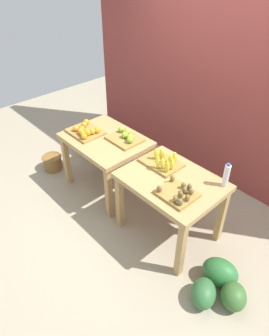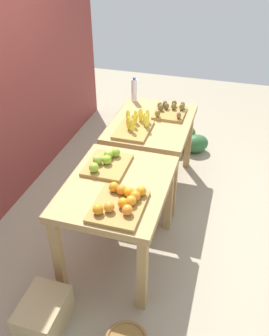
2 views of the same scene
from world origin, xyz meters
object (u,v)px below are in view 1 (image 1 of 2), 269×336
Objects in this scene: banana_crate at (163,162)px; watermelon_pile at (219,284)px; orange_bin at (85,131)px; apple_bin at (126,137)px; cardboard_produce_box at (90,147)px; wicker_basket at (53,162)px; water_bottle at (226,176)px; display_table_right at (171,188)px; display_table_left at (106,146)px; kiwi_bin at (178,193)px.

banana_crate reaches higher than watermelon_pile.
apple_bin reaches higher than orange_bin.
orange_bin is 1.16m from banana_crate.
banana_crate is 1.86m from cardboard_produce_box.
watermelon_pile is 2.88m from wicker_basket.
orange_bin is 1.62× the size of water_bottle.
display_table_right is 0.31m from banana_crate.
banana_crate is at bearing 7.09° from display_table_left.
banana_crate is (0.88, 0.11, 0.17)m from display_table_left.
watermelon_pile is at bearing -12.10° from apple_bin.
orange_bin is 0.66× the size of watermelon_pile.
display_table_left is 2.85× the size of kiwi_bin.
orange_bin is 1.52× the size of wicker_basket.
orange_bin is at bearing 177.35° from watermelon_pile.
orange_bin reaches higher than watermelon_pile.
watermelon_pile is (0.87, -0.22, -0.55)m from display_table_right.
display_table_left is 2.60× the size of apple_bin.
kiwi_bin is at bearing 173.46° from watermelon_pile.
orange_bin is 1.20× the size of kiwi_bin.
banana_crate reaches higher than wicker_basket.
banana_crate is at bearing -4.38° from apple_bin.
display_table_left is 1.12m from display_table_right.
water_bottle is (1.54, 0.31, 0.25)m from display_table_left.
orange_bin reaches higher than display_table_right.
watermelon_pile is (1.78, -0.38, -0.70)m from apple_bin.
display_table_right is 0.94m from apple_bin.
apple_bin is 1.95m from watermelon_pile.
wicker_basket is (-2.43, -0.66, -0.80)m from water_bottle.
watermelon_pile reaches higher than wicker_basket.
apple_bin is 1.40m from wicker_basket.
display_table_right reaches higher than cardboard_produce_box.
orange_bin reaches higher than cardboard_produce_box.
wicker_basket is (-1.77, -0.46, -0.72)m from banana_crate.
apple_bin is at bearing 175.62° from banana_crate.
display_table_left is at bearing -19.95° from cardboard_produce_box.
water_bottle is 2.65m from wicker_basket.
orange_bin is at bearing -155.49° from display_table_left.
display_table_right is at bearing 144.72° from kiwi_bin.
apple_bin is at bearing -7.66° from cardboard_produce_box.
cardboard_produce_box is at bearing 168.32° from kiwi_bin.
display_table_right is 2.60× the size of cardboard_produce_box.
kiwi_bin is at bearing 5.29° from wicker_basket.
banana_crate is 0.51m from kiwi_bin.
kiwi_bin is 2.33m from wicker_basket.
water_bottle is at bearing 13.46° from orange_bin.
display_table_left is at bearing 173.76° from kiwi_bin.
apple_bin reaches higher than wicker_basket.
kiwi_bin reaches higher than wicker_basket.
orange_bin reaches higher than display_table_left.
display_table_left is at bearing -168.50° from water_bottle.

